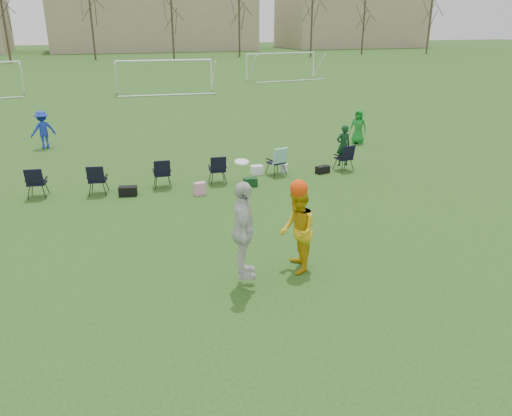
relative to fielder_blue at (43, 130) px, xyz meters
name	(u,v)px	position (x,y,z in m)	size (l,w,h in m)	color
ground	(223,312)	(3.89, -15.16, -0.81)	(260.00, 260.00, 0.00)	#235019
fielder_blue	(43,130)	(0.00, 0.00, 0.00)	(1.05, 0.60, 1.62)	#182EB5
fielder_green_far	(358,127)	(13.30, -3.53, -0.05)	(0.74, 0.48, 1.51)	#167E28
center_contest	(273,230)	(5.24, -14.19, 0.31)	(2.17, 1.53, 2.73)	silver
sideline_setup	(217,168)	(5.85, -7.14, -0.31)	(11.15, 1.90, 1.66)	#0E3319
goal_mid	(164,67)	(7.89, 16.84, 1.11)	(7.40, 0.63, 2.46)	white
goal_right	(281,59)	(19.89, 22.84, 1.11)	(7.35, 1.14, 2.46)	white
tree_line	(94,23)	(4.13, 54.69, 4.28)	(110.28, 3.28, 11.40)	#382B21
building_row	(125,18)	(10.62, 80.84, 5.18)	(126.00, 16.00, 13.00)	tan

